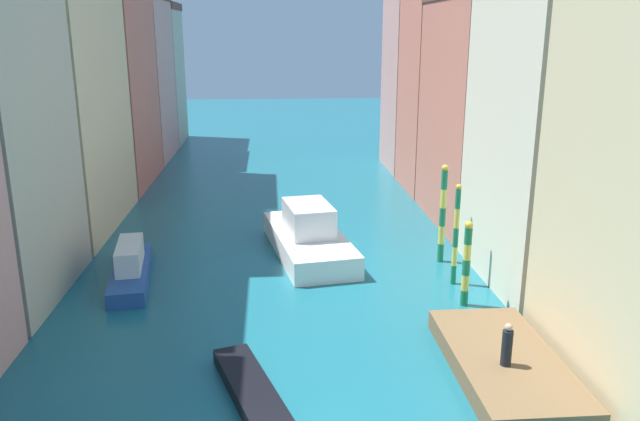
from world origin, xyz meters
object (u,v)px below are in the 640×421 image
object	(u,v)px
motorboat_0	(131,267)
gondola_black	(265,416)
mooring_pole_1	(456,234)
person_on_dock	(507,346)
mooring_pole_2	(443,213)
mooring_pole_0	(466,263)
vaporetto_white	(309,237)
waterfront_dock	(505,364)

from	to	relation	value
motorboat_0	gondola_black	bearing A→B (deg)	-61.74
mooring_pole_1	gondola_black	xyz separation A→B (m)	(-8.90, -10.57, -2.23)
person_on_dock	mooring_pole_2	distance (m)	12.09
mooring_pole_0	mooring_pole_2	size ratio (longest dim) A/B	0.75
mooring_pole_2	vaporetto_white	distance (m)	7.26
person_on_dock	mooring_pole_2	size ratio (longest dim) A/B	0.30
person_on_dock	vaporetto_white	distance (m)	14.98
waterfront_dock	mooring_pole_0	size ratio (longest dim) A/B	1.95
mooring_pole_2	gondola_black	size ratio (longest dim) A/B	0.61
waterfront_dock	person_on_dock	xyz separation A→B (m)	(-0.27, -0.70, 1.08)
mooring_pole_0	mooring_pole_1	world-z (taller)	mooring_pole_1
mooring_pole_1	vaporetto_white	distance (m)	8.36
person_on_dock	mooring_pole_1	world-z (taller)	mooring_pole_1
person_on_dock	mooring_pole_1	size ratio (longest dim) A/B	0.31
mooring_pole_1	mooring_pole_2	distance (m)	3.06
mooring_pole_1	vaporetto_white	world-z (taller)	mooring_pole_1
mooring_pole_1	mooring_pole_2	xyz separation A→B (m)	(0.18, 3.05, 0.15)
person_on_dock	vaporetto_white	world-z (taller)	vaporetto_white
waterfront_dock	mooring_pole_2	xyz separation A→B (m)	(0.70, 11.29, 2.28)
mooring_pole_1	gondola_black	size ratio (longest dim) A/B	0.58
vaporetto_white	waterfront_dock	bearing A→B (deg)	-64.87
mooring_pole_0	mooring_pole_2	bearing A→B (deg)	85.88
waterfront_dock	motorboat_0	distance (m)	17.91
vaporetto_white	mooring_pole_1	bearing A→B (deg)	-36.06
mooring_pole_2	person_on_dock	bearing A→B (deg)	-94.60
person_on_dock	mooring_pole_1	bearing A→B (deg)	85.01
mooring_pole_0	mooring_pole_2	xyz separation A→B (m)	(0.40, 5.51, 0.66)
waterfront_dock	vaporetto_white	distance (m)	14.45
mooring_pole_0	gondola_black	size ratio (longest dim) A/B	0.46
vaporetto_white	motorboat_0	xyz separation A→B (m)	(-8.82, -3.21, -0.27)
waterfront_dock	mooring_pole_2	distance (m)	11.53
waterfront_dock	mooring_pole_0	bearing A→B (deg)	87.03
person_on_dock	mooring_pole_0	distance (m)	6.53
person_on_dock	gondola_black	distance (m)	8.37
mooring_pole_1	motorboat_0	bearing A→B (deg)	173.98
gondola_black	vaporetto_white	bearing A→B (deg)	81.66
waterfront_dock	person_on_dock	size ratio (longest dim) A/B	4.93
vaporetto_white	motorboat_0	world-z (taller)	vaporetto_white
person_on_dock	vaporetto_white	size ratio (longest dim) A/B	0.16
waterfront_dock	mooring_pole_0	world-z (taller)	mooring_pole_0
mooring_pole_0	vaporetto_white	distance (m)	9.78
person_on_dock	gondola_black	world-z (taller)	person_on_dock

